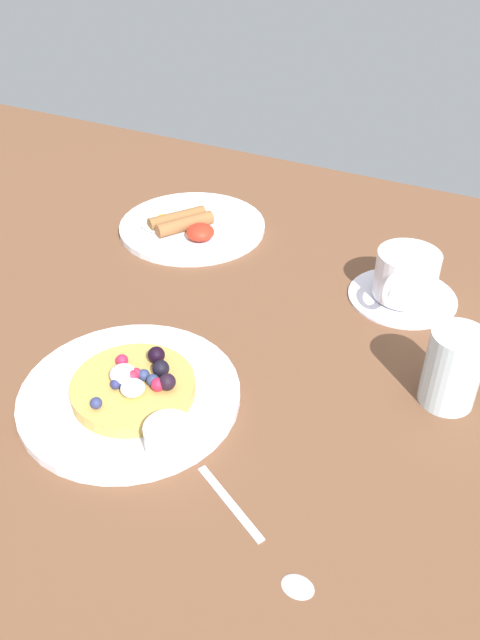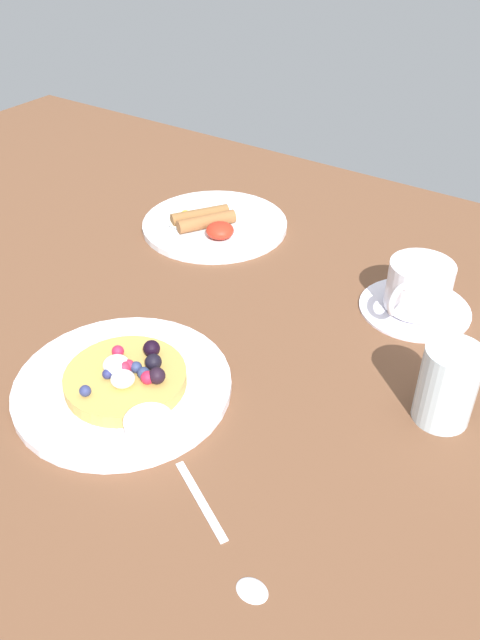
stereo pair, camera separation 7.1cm
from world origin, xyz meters
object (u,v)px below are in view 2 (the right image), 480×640
(syrup_ramekin, at_px, (150,430))
(pancake_plate, at_px, (123,385))
(teaspoon, at_px, (230,551))
(water_glass, at_px, (447,385))
(coffee_saucer, at_px, (415,307))
(breakfast_plate, at_px, (215,224))
(coffee_cup, at_px, (419,285))

(syrup_ramekin, bearing_deg, pancake_plate, 149.48)
(teaspoon, height_order, water_glass, water_glass)
(pancake_plate, bearing_deg, teaspoon, -25.10)
(coffee_saucer, relative_size, water_glass, 1.61)
(syrup_ramekin, distance_m, coffee_saucer, 0.40)
(teaspoon, bearing_deg, breakfast_plate, 127.32)
(syrup_ramekin, height_order, teaspoon, syrup_ramekin)
(pancake_plate, relative_size, water_glass, 2.68)
(coffee_saucer, distance_m, water_glass, 0.20)
(syrup_ramekin, xyz_separation_m, coffee_cup, (0.13, 0.38, 0.01))
(breakfast_plate, xyz_separation_m, coffee_cup, (0.35, -0.04, 0.03))
(syrup_ramekin, bearing_deg, coffee_saucer, 71.42)
(breakfast_plate, relative_size, teaspoon, 1.55)
(pancake_plate, height_order, teaspoon, pancake_plate)
(breakfast_plate, height_order, water_glass, water_glass)
(pancake_plate, xyz_separation_m, coffee_saucer, (0.21, 0.33, -0.00))
(pancake_plate, bearing_deg, coffee_saucer, 57.36)
(coffee_saucer, xyz_separation_m, teaspoon, (0.01, -0.43, -0.00))
(coffee_cup, height_order, teaspoon, coffee_cup)
(syrup_ramekin, bearing_deg, water_glass, 42.84)
(coffee_saucer, bearing_deg, syrup_ramekin, -108.58)
(teaspoon, bearing_deg, coffee_cup, 90.78)
(pancake_plate, relative_size, syrup_ramekin, 4.97)
(syrup_ramekin, xyz_separation_m, coffee_saucer, (0.13, 0.38, -0.02))
(pancake_plate, relative_size, teaspoon, 1.63)
(coffee_saucer, height_order, teaspoon, same)
(breakfast_plate, xyz_separation_m, water_glass, (0.45, -0.21, 0.04))
(syrup_ramekin, height_order, breakfast_plate, syrup_ramekin)
(breakfast_plate, bearing_deg, coffee_cup, -6.06)
(coffee_saucer, height_order, coffee_cup, coffee_cup)
(syrup_ramekin, distance_m, coffee_cup, 0.40)
(pancake_plate, bearing_deg, water_glass, 27.20)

